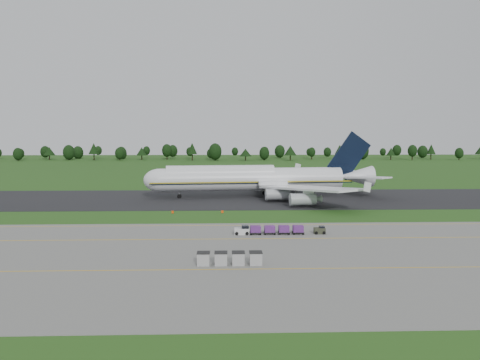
{
  "coord_description": "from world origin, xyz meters",
  "views": [
    {
      "loc": [
        -4.01,
        -100.75,
        18.04
      ],
      "look_at": [
        -0.65,
        2.0,
        7.84
      ],
      "focal_mm": 35.0,
      "sensor_mm": 36.0,
      "label": 1
    }
  ],
  "objects_px": {
    "uld_row": "(230,258)",
    "edge_markers": "(198,212)",
    "aircraft": "(256,178)",
    "baggage_train": "(268,230)",
    "utility_cart": "(320,231)"
  },
  "relations": [
    {
      "from": "aircraft",
      "to": "uld_row",
      "type": "height_order",
      "value": "aircraft"
    },
    {
      "from": "aircraft",
      "to": "utility_cart",
      "type": "xyz_separation_m",
      "value": [
        8.2,
        -49.8,
        -4.76
      ]
    },
    {
      "from": "uld_row",
      "to": "edge_markers",
      "type": "relative_size",
      "value": 0.76
    },
    {
      "from": "utility_cart",
      "to": "baggage_train",
      "type": "bearing_deg",
      "value": -179.04
    },
    {
      "from": "utility_cart",
      "to": "edge_markers",
      "type": "xyz_separation_m",
      "value": [
        -23.29,
        22.87,
        -0.32
      ]
    },
    {
      "from": "baggage_train",
      "to": "uld_row",
      "type": "bearing_deg",
      "value": -110.15
    },
    {
      "from": "uld_row",
      "to": "edge_markers",
      "type": "bearing_deg",
      "value": 99.2
    },
    {
      "from": "aircraft",
      "to": "baggage_train",
      "type": "xyz_separation_m",
      "value": [
        -1.13,
        -49.96,
        -4.49
      ]
    },
    {
      "from": "aircraft",
      "to": "baggage_train",
      "type": "bearing_deg",
      "value": -91.3
    },
    {
      "from": "baggage_train",
      "to": "edge_markers",
      "type": "xyz_separation_m",
      "value": [
        -13.96,
        23.03,
        -0.6
      ]
    },
    {
      "from": "utility_cart",
      "to": "uld_row",
      "type": "height_order",
      "value": "uld_row"
    },
    {
      "from": "edge_markers",
      "to": "uld_row",
      "type": "bearing_deg",
      "value": -80.8
    },
    {
      "from": "utility_cart",
      "to": "edge_markers",
      "type": "distance_m",
      "value": 32.64
    },
    {
      "from": "uld_row",
      "to": "edge_markers",
      "type": "distance_m",
      "value": 42.93
    },
    {
      "from": "baggage_train",
      "to": "aircraft",
      "type": "bearing_deg",
      "value": 88.7
    }
  ]
}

